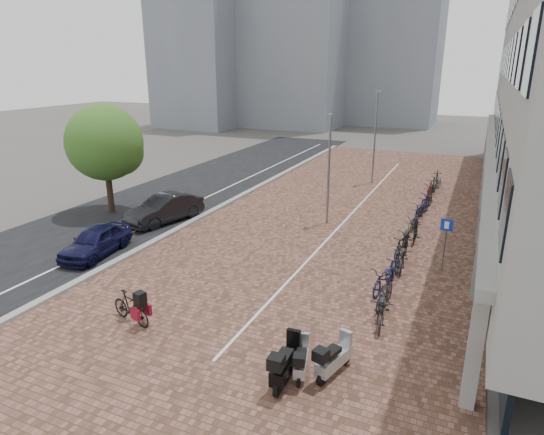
{
  "coord_description": "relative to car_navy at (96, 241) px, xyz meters",
  "views": [
    {
      "loc": [
        8.33,
        -12.66,
        8.01
      ],
      "look_at": [
        0.0,
        6.0,
        1.3
      ],
      "focal_mm": 31.07,
      "sensor_mm": 36.0,
      "label": 1
    }
  ],
  "objects": [
    {
      "name": "scooter_front",
      "position": [
        11.16,
        -4.2,
        -0.14
      ],
      "size": [
        0.8,
        1.52,
        1.0
      ],
      "primitive_type": null,
      "rotation": [
        0.0,
        0.0,
        0.25
      ],
      "color": "#B5B5BA",
      "rests_on": "ground"
    },
    {
      "name": "car_navy",
      "position": [
        0.0,
        0.0,
        0.0
      ],
      "size": [
        1.97,
        3.93,
        1.29
      ],
      "primitive_type": "imported",
      "rotation": [
        0.0,
        0.0,
        0.12
      ],
      "color": "black",
      "rests_on": "ground"
    },
    {
      "name": "street_tree",
      "position": [
        -3.71,
        5.26,
        3.17
      ],
      "size": [
        4.13,
        4.13,
        6.0
      ],
      "color": "#382619",
      "rests_on": "ground"
    },
    {
      "name": "street_asphalt",
      "position": [
        -2.5,
        10.3,
        -0.64
      ],
      "size": [
        8.0,
        50.0,
        0.03
      ],
      "primitive_type": "cube",
      "color": "black",
      "rests_on": "ground"
    },
    {
      "name": "plaza_brick",
      "position": [
        8.5,
        10.3,
        -0.63
      ],
      "size": [
        14.5,
        42.0,
        0.04
      ],
      "primitive_type": "cube",
      "color": "brown",
      "rests_on": "ground"
    },
    {
      "name": "lamp_near",
      "position": [
        7.92,
        8.18,
        2.17
      ],
      "size": [
        0.12,
        0.12,
        5.63
      ],
      "primitive_type": "cylinder",
      "color": "gray",
      "rests_on": "ground"
    },
    {
      "name": "bike_row",
      "position": [
        12.36,
        8.95,
        -0.12
      ],
      "size": [
        1.37,
        21.47,
        1.05
      ],
      "color": "black",
      "rests_on": "ground"
    },
    {
      "name": "scooter_mid",
      "position": [
        10.89,
        -4.64,
        -0.03
      ],
      "size": [
        0.64,
        1.81,
        1.23
      ],
      "primitive_type": null,
      "rotation": [
        0.0,
        0.0,
        0.05
      ],
      "color": "black",
      "rests_on": "ground"
    },
    {
      "name": "car_dark",
      "position": [
        0.0,
        4.95,
        0.07
      ],
      "size": [
        2.56,
        4.59,
        1.43
      ],
      "primitive_type": "imported",
      "rotation": [
        0.0,
        0.0,
        -0.25
      ],
      "color": "black",
      "rests_on": "ground"
    },
    {
      "name": "hero_bike",
      "position": [
        5.19,
        -3.92,
        -0.09
      ],
      "size": [
        1.85,
        0.92,
        1.26
      ],
      "rotation": [
        0.0,
        0.0,
        1.32
      ],
      "color": "black",
      "rests_on": "ground"
    },
    {
      "name": "parking_sign",
      "position": [
        14.0,
        4.25,
        0.85
      ],
      "size": [
        0.47,
        0.13,
        2.25
      ],
      "rotation": [
        0.0,
        0.0,
        -0.2
      ],
      "color": "slate",
      "rests_on": "ground"
    },
    {
      "name": "ground",
      "position": [
        6.5,
        -1.7,
        -0.64
      ],
      "size": [
        140.0,
        140.0,
        0.0
      ],
      "primitive_type": "plane",
      "color": "#474442",
      "rests_on": "ground"
    },
    {
      "name": "parking_line",
      "position": [
        8.7,
        10.3,
        -0.61
      ],
      "size": [
        0.1,
        30.0,
        0.0
      ],
      "primitive_type": "cube",
      "color": "white",
      "rests_on": "plaza_brick"
    },
    {
      "name": "curb",
      "position": [
        1.4,
        10.3,
        -0.57
      ],
      "size": [
        0.35,
        42.0,
        0.14
      ],
      "primitive_type": "cube",
      "color": "gray",
      "rests_on": "ground"
    },
    {
      "name": "lane_line",
      "position": [
        -0.5,
        10.3,
        -0.62
      ],
      "size": [
        0.12,
        44.0,
        0.0
      ],
      "primitive_type": "cube",
      "color": "white",
      "rests_on": "street_asphalt"
    },
    {
      "name": "scooter_back",
      "position": [
        11.96,
        -3.86,
        -0.08
      ],
      "size": [
        0.93,
        1.71,
        1.12
      ],
      "primitive_type": null,
      "rotation": [
        0.0,
        0.0,
        -0.27
      ],
      "color": "#B9B9BF",
      "rests_on": "ground"
    },
    {
      "name": "lamp_far",
      "position": [
        8.14,
        17.81,
        2.48
      ],
      "size": [
        0.12,
        0.12,
        6.25
      ],
      "primitive_type": "cylinder",
      "color": "gray",
      "rests_on": "ground"
    },
    {
      "name": "bg_towers",
      "position": [
        -7.84,
        47.24,
        13.32
      ],
      "size": [
        33.0,
        23.0,
        32.0
      ],
      "color": "gray",
      "rests_on": "ground"
    }
  ]
}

